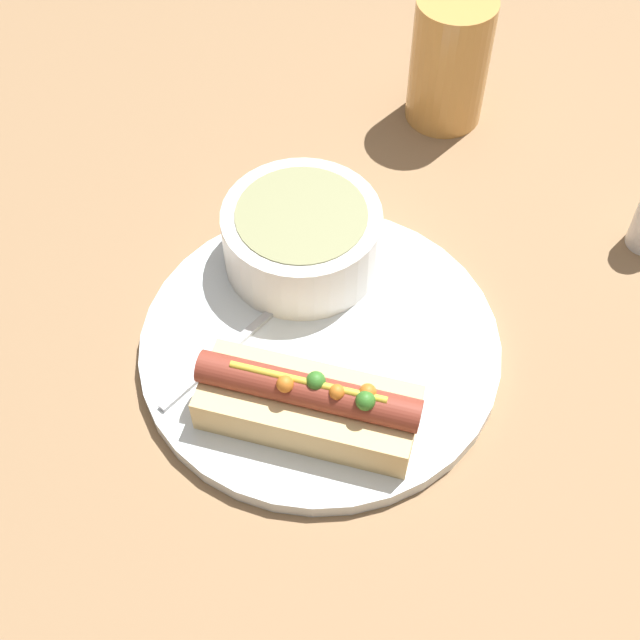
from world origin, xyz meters
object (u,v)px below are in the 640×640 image
at_px(soup_bowl, 302,235).
at_px(drinking_glass, 450,61).
at_px(spoon, 273,309).
at_px(hot_dog, 309,403).

xyz_separation_m(soup_bowl, drinking_glass, (0.04, 0.22, 0.02)).
bearing_deg(spoon, soup_bowl, 18.66).
bearing_deg(soup_bowl, drinking_glass, 80.66).
height_order(soup_bowl, drinking_glass, drinking_glass).
bearing_deg(hot_dog, soup_bowl, 107.84).
bearing_deg(hot_dog, drinking_glass, 85.35).
distance_m(hot_dog, drinking_glass, 0.35).
distance_m(hot_dog, soup_bowl, 0.14).
height_order(spoon, drinking_glass, drinking_glass).
height_order(soup_bowl, spoon, soup_bowl).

